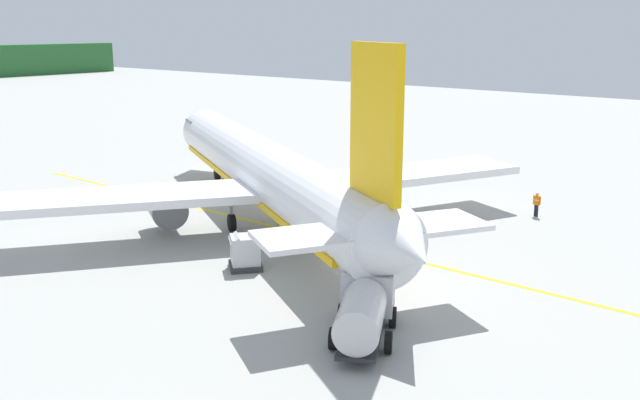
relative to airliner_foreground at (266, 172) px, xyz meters
The scene contains 5 objects.
airliner_foreground is the anchor object (origin of this frame).
service_truck_baggage 18.38m from the airliner_foreground, 123.66° to the right, with size 5.81×4.50×2.40m.
cargo_container_near 9.16m from the airliner_foreground, 143.85° to the right, with size 2.35×2.35×1.91m.
crew_loader_left 18.28m from the airliner_foreground, 44.86° to the right, with size 0.35×0.61×1.65m.
apron_guide_line 5.64m from the airliner_foreground, 93.76° to the right, with size 0.30×60.00×0.01m, color yellow.
Camera 1 is at (-9.19, -15.81, 12.58)m, focal length 39.63 mm.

